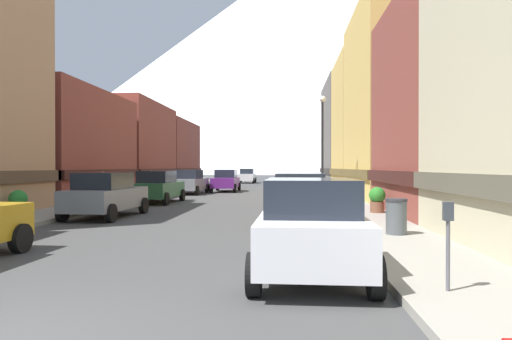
{
  "coord_description": "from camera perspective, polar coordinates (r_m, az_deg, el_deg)",
  "views": [
    {
      "loc": [
        3.36,
        -4.56,
        2.0
      ],
      "look_at": [
        0.45,
        38.11,
        1.71
      ],
      "focal_mm": 32.14,
      "sensor_mm": 36.0,
      "label": 1
    }
  ],
  "objects": [
    {
      "name": "storefront_left_3",
      "position": [
        41.25,
        -16.68,
        2.58
      ],
      "size": [
        7.55,
        11.36,
        7.46
      ],
      "color": "brown",
      "rests_on": "ground"
    },
    {
      "name": "car_right_0",
      "position": [
        8.68,
        6.83,
        -6.9
      ],
      "size": [
        2.13,
        4.43,
        1.78
      ],
      "color": "silver",
      "rests_on": "ground"
    },
    {
      "name": "car_left_2",
      "position": [
        26.02,
        -12.09,
        -2.05
      ],
      "size": [
        2.18,
        4.45,
        1.78
      ],
      "color": "#265933",
      "rests_on": "ground"
    },
    {
      "name": "car_driving_0",
      "position": [
        56.73,
        -1.12,
        -0.73
      ],
      "size": [
        2.06,
        4.4,
        1.78
      ],
      "color": "silver",
      "rests_on": "ground"
    },
    {
      "name": "storefront_left_4",
      "position": [
        52.53,
        -11.77,
        1.91
      ],
      "size": [
        6.93,
        12.03,
        7.08
      ],
      "color": "brown",
      "rests_on": "ground"
    },
    {
      "name": "storefront_right_4",
      "position": [
        50.96,
        12.73,
        4.21
      ],
      "size": [
        7.63,
        12.23,
        11.18
      ],
      "color": "#66605B",
      "rests_on": "ground"
    },
    {
      "name": "potted_plant_1",
      "position": [
        19.2,
        14.85,
        -3.5
      ],
      "size": [
        0.66,
        0.66,
        1.04
      ],
      "color": "brown",
      "rests_on": "sidewalk_right"
    },
    {
      "name": "mountain_backdrop",
      "position": [
        271.88,
        6.43,
        13.46
      ],
      "size": [
        306.78,
        306.78,
        127.08
      ],
      "primitive_type": "cone",
      "color": "silver",
      "rests_on": "ground"
    },
    {
      "name": "car_left_3",
      "position": [
        34.04,
        -8.25,
        -1.47
      ],
      "size": [
        2.24,
        4.48,
        1.78
      ],
      "color": "slate",
      "rests_on": "ground"
    },
    {
      "name": "sidewalk_right",
      "position": [
        39.71,
        8.07,
        -2.4
      ],
      "size": [
        2.5,
        100.0,
        0.15
      ],
      "primitive_type": "cube",
      "color": "gray",
      "rests_on": "ground"
    },
    {
      "name": "storefront_right_2",
      "position": [
        30.03,
        20.03,
        7.37
      ],
      "size": [
        8.57,
        10.87,
        11.69
      ],
      "color": "#D8B259",
      "rests_on": "ground"
    },
    {
      "name": "potted_plant_0",
      "position": [
        19.92,
        -27.5,
        -3.35
      ],
      "size": [
        0.68,
        0.68,
        0.96
      ],
      "color": "brown",
      "rests_on": "sidewalk_left"
    },
    {
      "name": "car_driving_1",
      "position": [
        37.17,
        -3.78,
        -1.31
      ],
      "size": [
        2.06,
        4.4,
        1.78
      ],
      "color": "#591E72",
      "rests_on": "ground"
    },
    {
      "name": "car_right_1",
      "position": [
        15.91,
        5.48,
        -3.58
      ],
      "size": [
        2.14,
        4.44,
        1.78
      ],
      "color": "#B28419",
      "rests_on": "ground"
    },
    {
      "name": "trash_bin_right",
      "position": [
        13.19,
        17.07,
        -5.53
      ],
      "size": [
        0.59,
        0.59,
        0.98
      ],
      "color": "#4C5156",
      "rests_on": "sidewalk_right"
    },
    {
      "name": "streetlamp_right",
      "position": [
        26.16,
        8.28,
        4.74
      ],
      "size": [
        0.36,
        0.36,
        5.86
      ],
      "color": "black",
      "rests_on": "sidewalk_right"
    },
    {
      "name": "sidewalk_left",
      "position": [
        40.76,
        -9.75,
        -2.33
      ],
      "size": [
        2.5,
        100.0,
        0.15
      ],
      "primitive_type": "cube",
      "color": "gray",
      "rests_on": "ground"
    },
    {
      "name": "storefront_right_1",
      "position": [
        20.85,
        28.66,
        6.31
      ],
      "size": [
        9.38,
        8.12,
        8.65
      ],
      "color": "brown",
      "rests_on": "ground"
    },
    {
      "name": "parking_meter_near",
      "position": [
        7.45,
        22.79,
        -7.25
      ],
      "size": [
        0.14,
        0.1,
        1.33
      ],
      "color": "#595960",
      "rests_on": "sidewalk_right"
    },
    {
      "name": "car_left_1",
      "position": [
        19.07,
        -18.19,
        -2.94
      ],
      "size": [
        2.24,
        4.48,
        1.78
      ],
      "color": "slate",
      "rests_on": "ground"
    },
    {
      "name": "pedestrian_1",
      "position": [
        33.29,
        -12.89,
        -1.54
      ],
      "size": [
        0.36,
        0.36,
        1.6
      ],
      "color": "maroon",
      "rests_on": "sidewalk_left"
    },
    {
      "name": "storefront_right_3",
      "position": [
        39.99,
        16.32,
        5.12
      ],
      "size": [
        9.15,
        9.31,
        10.98
      ],
      "color": "#D8B259",
      "rests_on": "ground"
    },
    {
      "name": "pedestrian_0",
      "position": [
        25.17,
        -18.56,
        -2.17
      ],
      "size": [
        0.36,
        0.36,
        1.6
      ],
      "color": "maroon",
      "rests_on": "sidewalk_left"
    },
    {
      "name": "storefront_left_2",
      "position": [
        31.1,
        -26.16,
        2.51
      ],
      "size": [
        9.71,
        11.09,
        6.6
      ],
      "color": "brown",
      "rests_on": "ground"
    }
  ]
}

